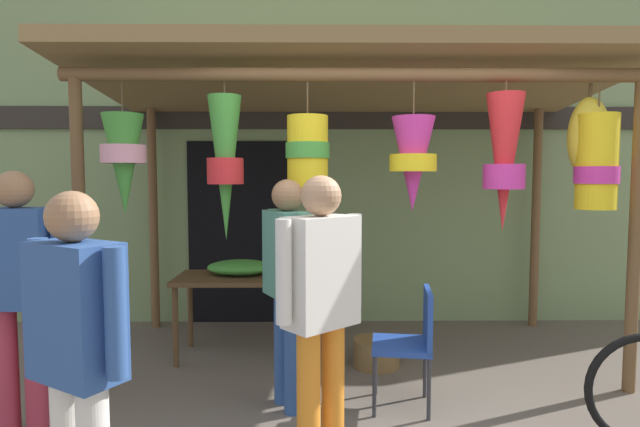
{
  "coord_description": "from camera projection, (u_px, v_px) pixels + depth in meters",
  "views": [
    {
      "loc": [
        -0.48,
        -3.36,
        1.62
      ],
      "look_at": [
        -0.43,
        1.36,
        1.27
      ],
      "focal_mm": 28.75,
      "sensor_mm": 36.0,
      "label": 1
    }
  ],
  "objects": [
    {
      "name": "folding_chair",
      "position": [
        412.0,
        337.0,
        3.56
      ],
      "size": [
        0.45,
        0.45,
        0.84
      ],
      "color": "#2347A8",
      "rests_on": "ground_plane"
    },
    {
      "name": "customer_foreground",
      "position": [
        288.0,
        275.0,
        3.53
      ],
      "size": [
        0.38,
        0.54,
        1.6
      ],
      "color": "#2D5193",
      "rests_on": "ground_plane"
    },
    {
      "name": "market_stall_canopy",
      "position": [
        359.0,
        105.0,
        4.3
      ],
      "size": [
        4.58,
        2.2,
        2.63
      ],
      "color": "brown",
      "rests_on": "ground_plane"
    },
    {
      "name": "display_table",
      "position": [
        250.0,
        285.0,
        4.58
      ],
      "size": [
        1.3,
        0.62,
        0.73
      ],
      "color": "brown",
      "rests_on": "ground_plane"
    },
    {
      "name": "vendor_in_orange",
      "position": [
        321.0,
        298.0,
        2.79
      ],
      "size": [
        0.47,
        0.43,
        1.63
      ],
      "color": "orange",
      "rests_on": "ground_plane"
    },
    {
      "name": "shopper_by_bananas",
      "position": [
        77.0,
        345.0,
        2.14
      ],
      "size": [
        0.52,
        0.4,
        1.56
      ],
      "color": "silver",
      "rests_on": "ground_plane"
    },
    {
      "name": "flower_heap_on_table",
      "position": [
        241.0,
        267.0,
        4.62
      ],
      "size": [
        0.59,
        0.41,
        0.13
      ],
      "color": "green",
      "rests_on": "display_table"
    },
    {
      "name": "wicker_basket_by_table",
      "position": [
        376.0,
        353.0,
        4.37
      ],
      "size": [
        0.4,
        0.4,
        0.23
      ],
      "primitive_type": "cylinder",
      "color": "brown",
      "rests_on": "ground_plane"
    },
    {
      "name": "passerby_at_right",
      "position": [
        18.0,
        282.0,
        3.13
      ],
      "size": [
        0.59,
        0.23,
        1.65
      ],
      "color": "#B23347",
      "rests_on": "ground_plane"
    },
    {
      "name": "shop_facade",
      "position": [
        356.0,
        159.0,
        5.72
      ],
      "size": [
        9.08,
        0.29,
        3.63
      ],
      "color": "#7A9360",
      "rests_on": "ground_plane"
    },
    {
      "name": "ground_plane",
      "position": [
        385.0,
        415.0,
        3.48
      ],
      "size": [
        30.0,
        30.0,
        0.0
      ],
      "primitive_type": "plane",
      "color": "#60564C"
    }
  ]
}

